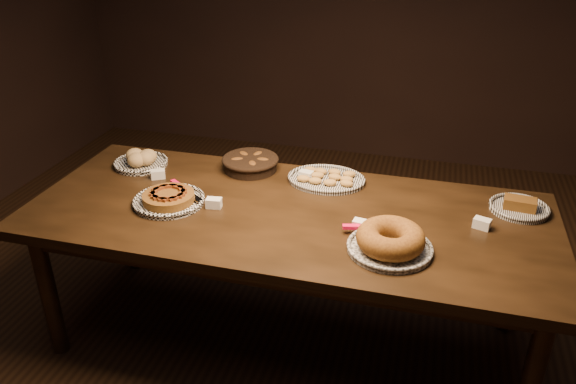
% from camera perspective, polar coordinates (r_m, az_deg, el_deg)
% --- Properties ---
extents(ground, '(5.00, 5.00, 0.00)m').
position_cam_1_polar(ground, '(3.00, -0.04, -14.51)').
color(ground, black).
rests_on(ground, ground).
extents(buffet_table, '(2.40, 1.00, 0.75)m').
position_cam_1_polar(buffet_table, '(2.60, -0.05, -3.33)').
color(buffet_table, black).
rests_on(buffet_table, ground).
extents(apple_tart_plate, '(0.34, 0.34, 0.06)m').
position_cam_1_polar(apple_tart_plate, '(2.68, -12.00, -0.68)').
color(apple_tart_plate, white).
rests_on(apple_tart_plate, buffet_table).
extents(madeleine_platter, '(0.39, 0.32, 0.04)m').
position_cam_1_polar(madeleine_platter, '(2.83, 3.91, 1.39)').
color(madeleine_platter, black).
rests_on(madeleine_platter, buffet_table).
extents(bundt_cake_plate, '(0.39, 0.35, 0.11)m').
position_cam_1_polar(bundt_cake_plate, '(2.29, 10.34, -4.91)').
color(bundt_cake_plate, black).
rests_on(bundt_cake_plate, buffet_table).
extents(croissant_basket, '(0.30, 0.30, 0.07)m').
position_cam_1_polar(croissant_basket, '(2.95, -3.84, 3.04)').
color(croissant_basket, black).
rests_on(croissant_basket, buffet_table).
extents(bread_roll_plate, '(0.29, 0.29, 0.09)m').
position_cam_1_polar(bread_roll_plate, '(3.10, -14.70, 3.18)').
color(bread_roll_plate, white).
rests_on(bread_roll_plate, buffet_table).
extents(loaf_plate, '(0.27, 0.27, 0.06)m').
position_cam_1_polar(loaf_plate, '(2.77, 22.43, -1.41)').
color(loaf_plate, black).
rests_on(loaf_plate, buffet_table).
extents(tent_cards, '(1.66, 0.48, 0.04)m').
position_cam_1_polar(tent_cards, '(2.62, 1.04, -0.66)').
color(tent_cards, white).
rests_on(tent_cards, buffet_table).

